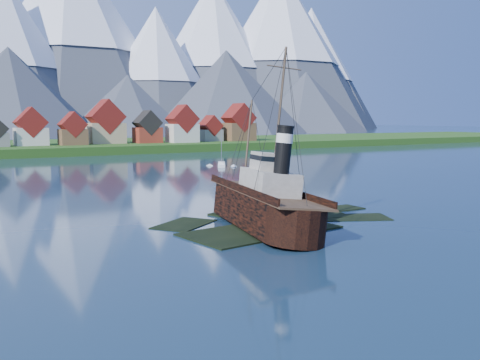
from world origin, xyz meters
TOP-DOWN VIEW (x-y plane):
  - ground at (0.00, 0.00)m, footprint 1400.00×1400.00m
  - shoal at (1.78, 2.15)m, footprint 31.71×21.24m
  - shore_bank at (0.00, 170.00)m, footprint 600.00×80.00m
  - seawall at (0.00, 132.00)m, footprint 600.00×2.50m
  - tugboat_wreck at (-1.86, 1.22)m, footprint 6.45×27.78m
  - sailboat_d at (32.80, 73.04)m, footprint 5.37×7.69m

SIDE VIEW (x-z plane):
  - shoal at x=1.78m, z-range -0.92..0.22m
  - ground at x=0.00m, z-range 0.00..0.00m
  - shore_bank at x=0.00m, z-range -1.60..1.60m
  - seawall at x=0.00m, z-range -1.00..1.00m
  - sailboat_d at x=32.80m, z-range -5.02..5.50m
  - tugboat_wreck at x=-1.86m, z-range -8.23..13.79m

